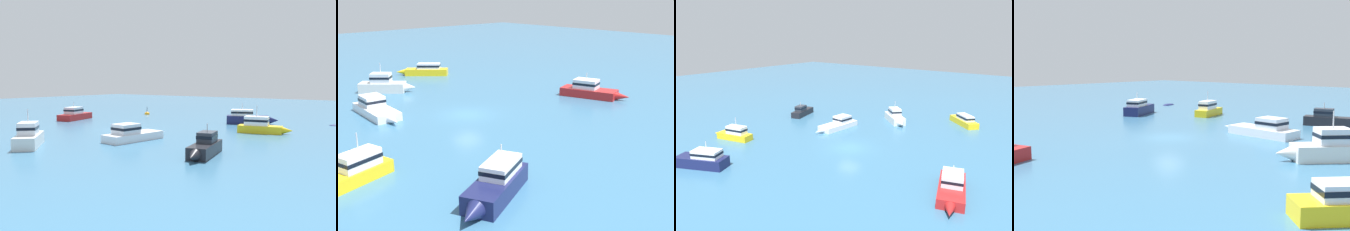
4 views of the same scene
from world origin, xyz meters
The scene contains 7 objects.
ground_plane centered at (0.00, 0.00, 0.00)m, with size 160.00×160.00×0.00m, color teal.
cabin_cruiser centered at (-6.41, 13.57, 0.74)m, with size 2.53×5.82×2.93m.
launch centered at (13.20, 0.97, 0.82)m, with size 5.22×5.39×3.21m.
launch_1 centered at (-13.49, 8.83, 0.78)m, with size 4.06×6.51×2.78m.
launch_2 centered at (7.74, 15.19, 0.66)m, with size 6.11×2.78×2.36m.
tender centered at (-18.41, 18.94, 0.00)m, with size 1.89×2.86×0.37m.
powerboat_2 centered at (5.57, 5.99, 0.61)m, with size 7.49×2.74×1.65m.
Camera 4 is at (23.43, -24.12, 6.24)m, focal length 43.26 mm.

